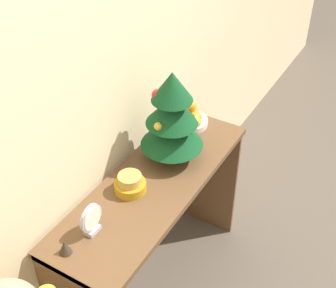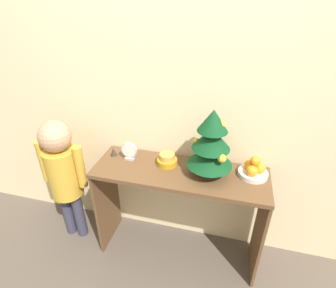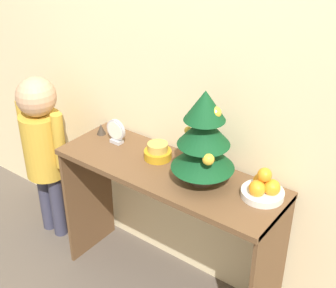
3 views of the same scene
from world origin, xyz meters
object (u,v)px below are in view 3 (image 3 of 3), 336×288
(mini_tree, at_px, (204,138))
(child_figure, at_px, (43,140))
(fruit_bowl, at_px, (263,188))
(figurine, at_px, (101,129))
(desk_clock, at_px, (116,132))
(singing_bowl, at_px, (158,152))

(mini_tree, distance_m, child_figure, 1.17)
(fruit_bowl, bearing_deg, figurine, -180.00)
(mini_tree, relative_size, desk_clock, 3.35)
(figurine, height_order, child_figure, child_figure)
(mini_tree, bearing_deg, figurine, 175.36)
(singing_bowl, distance_m, child_figure, 0.83)
(desk_clock, bearing_deg, figurine, 170.01)
(fruit_bowl, height_order, desk_clock, fruit_bowl)
(fruit_bowl, distance_m, desk_clock, 0.88)
(desk_clock, relative_size, child_figure, 0.13)
(fruit_bowl, bearing_deg, child_figure, -174.92)
(figurine, relative_size, child_figure, 0.06)
(child_figure, bearing_deg, figurine, 17.90)
(desk_clock, height_order, child_figure, child_figure)
(singing_bowl, bearing_deg, fruit_bowl, 1.74)
(child_figure, bearing_deg, mini_tree, 3.39)
(desk_clock, bearing_deg, child_figure, -169.21)
(fruit_bowl, relative_size, desk_clock, 1.41)
(figurine, xyz_separation_m, child_figure, (-0.39, -0.12, -0.15))
(desk_clock, distance_m, figurine, 0.15)
(mini_tree, xyz_separation_m, singing_bowl, (-0.30, 0.04, -0.20))
(singing_bowl, xyz_separation_m, figurine, (-0.42, 0.02, -0.01))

